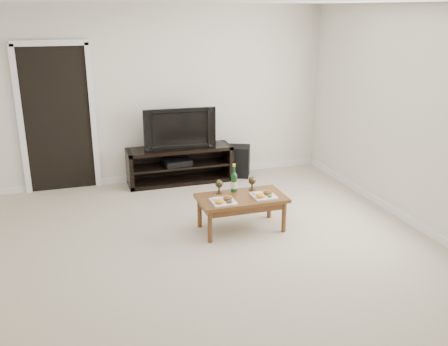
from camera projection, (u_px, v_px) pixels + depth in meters
floor at (219, 257)px, 5.34m from camera, size 5.50×5.50×0.00m
back_wall at (165, 95)px, 7.44m from camera, size 5.00×0.04×2.60m
doorway at (58, 120)px, 7.05m from camera, size 0.90×0.02×2.05m
media_console at (180, 165)px, 7.56m from camera, size 1.57×0.45×0.55m
television at (179, 127)px, 7.37m from camera, size 1.07×0.19×0.61m
av_receiver at (177, 162)px, 7.52m from camera, size 0.43×0.34×0.08m
subwoofer at (239, 161)px, 7.86m from camera, size 0.43×0.43×0.48m
coffee_table at (241, 213)px, 5.95m from camera, size 1.04×0.57×0.42m
plate_left at (223, 200)px, 5.70m from camera, size 0.27×0.27×0.07m
plate_right at (264, 194)px, 5.87m from camera, size 0.27×0.27×0.07m
wine_bottle at (234, 178)px, 5.99m from camera, size 0.07×0.07×0.35m
goblet_left at (219, 186)px, 5.97m from camera, size 0.09×0.09×0.17m
goblet_right at (252, 183)px, 6.08m from camera, size 0.09×0.09×0.17m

